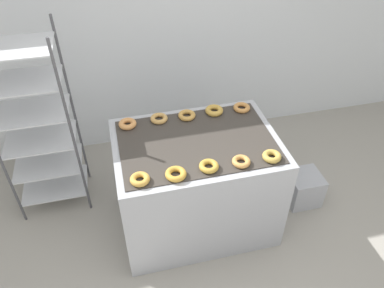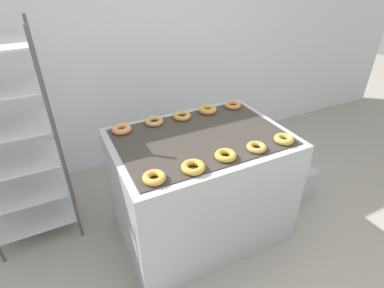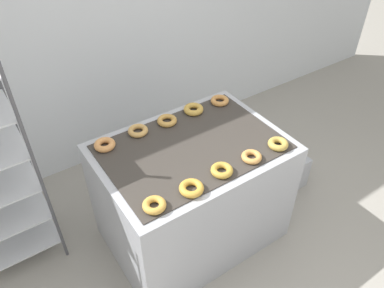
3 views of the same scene
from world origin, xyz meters
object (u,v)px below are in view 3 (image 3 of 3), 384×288
object	(u,v)px
donut_near_center	(222,170)
donut_far_right	(193,109)
donut_far_left	(138,131)
donut_far_center	(167,120)
glaze_bin	(286,170)
donut_far_rightmost	(220,101)
donut_near_leftmost	(154,205)
donut_far_leftmost	(105,145)
donut_near_left	(191,188)
donut_near_right	(252,157)
fryer_machine	(192,193)
donut_near_rightmost	(278,144)

from	to	relation	value
donut_near_center	donut_far_right	xyz separation A→B (m)	(0.24, 0.68, 0.00)
donut_far_left	donut_far_center	bearing A→B (deg)	-2.49
donut_far_center	glaze_bin	bearing A→B (deg)	-17.76
donut_far_rightmost	donut_near_leftmost	bearing A→B (deg)	-145.70
donut_far_right	donut_far_left	bearing A→B (deg)	179.89
donut_near_center	donut_far_leftmost	xyz separation A→B (m)	(-0.52, 0.66, 0.00)
donut_near_left	donut_far_rightmost	xyz separation A→B (m)	(0.74, 0.69, -0.00)
donut_near_leftmost	donut_far_rightmost	distance (m)	1.21
donut_near_right	donut_far_left	world-z (taller)	same
donut_near_left	donut_near_right	distance (m)	0.50
donut_far_left	donut_near_center	bearing A→B (deg)	-69.77
donut_far_leftmost	donut_far_left	xyz separation A→B (m)	(0.27, 0.02, -0.00)
donut_near_center	donut_far_center	bearing A→B (deg)	90.47
fryer_machine	donut_near_rightmost	bearing A→B (deg)	-34.24
donut_near_right	donut_far_right	world-z (taller)	donut_far_right
donut_far_left	donut_far_leftmost	bearing A→B (deg)	-176.35
fryer_machine	donut_near_center	world-z (taller)	donut_near_center
donut_far_right	donut_near_center	bearing A→B (deg)	-109.51
donut_far_left	donut_near_right	bearing A→B (deg)	-54.03
donut_near_left	donut_near_rightmost	size ratio (longest dim) A/B	1.07
donut_near_center	donut_far_center	xyz separation A→B (m)	(-0.01, 0.67, -0.00)
donut_near_leftmost	donut_near_left	distance (m)	0.26
glaze_bin	donut_far_leftmost	world-z (taller)	donut_far_leftmost
donut_near_leftmost	donut_near_left	xyz separation A→B (m)	(0.25, -0.01, 0.00)
donut_near_right	donut_near_left	bearing A→B (deg)	-178.13
donut_near_center	donut_far_right	size ratio (longest dim) A/B	0.93
donut_far_left	donut_far_center	xyz separation A→B (m)	(0.24, -0.01, 0.00)
fryer_machine	glaze_bin	xyz separation A→B (m)	(1.09, -0.01, -0.32)
fryer_machine	donut_near_leftmost	xyz separation A→B (m)	(-0.50, -0.34, 0.50)
donut_near_left	donut_far_left	xyz separation A→B (m)	(0.00, 0.70, -0.00)
donut_near_leftmost	donut_near_left	world-z (taller)	same
donut_near_rightmost	donut_far_center	distance (m)	0.84
donut_near_right	donut_far_center	world-z (taller)	donut_far_center
donut_near_leftmost	donut_far_right	bearing A→B (deg)	42.82
donut_far_right	donut_far_rightmost	world-z (taller)	donut_far_right
donut_near_rightmost	donut_far_left	world-z (taller)	donut_near_rightmost
donut_near_rightmost	donut_near_left	bearing A→B (deg)	-178.91
fryer_machine	donut_far_right	size ratio (longest dim) A/B	8.49
donut_far_leftmost	donut_far_left	world-z (taller)	donut_far_leftmost
fryer_machine	donut_near_right	distance (m)	0.65
donut_near_leftmost	donut_far_center	world-z (taller)	donut_near_leftmost
donut_near_right	donut_near_rightmost	world-z (taller)	donut_near_rightmost
fryer_machine	donut_near_leftmost	bearing A→B (deg)	-145.38
donut_far_leftmost	donut_far_left	size ratio (longest dim) A/B	1.01
donut_near_right	glaze_bin	bearing A→B (deg)	21.42
donut_far_center	donut_far_right	distance (m)	0.25
donut_near_rightmost	donut_near_center	bearing A→B (deg)	179.01
fryer_machine	donut_near_center	distance (m)	0.60
donut_near_leftmost	donut_far_leftmost	world-z (taller)	donut_far_leftmost
donut_far_center	donut_near_left	bearing A→B (deg)	-109.57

